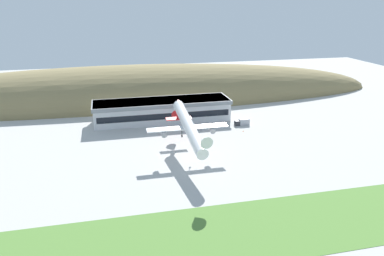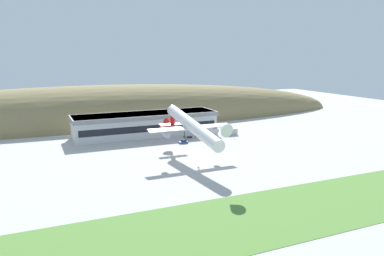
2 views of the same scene
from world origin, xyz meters
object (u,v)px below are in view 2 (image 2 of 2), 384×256
terminal_building (146,123)px  service_car_1 (190,138)px  traffic_cone_0 (234,139)px  cargo_airplane (192,126)px  fuel_truck (230,132)px  service_car_0 (183,142)px

terminal_building → service_car_1: bearing=-49.9°
terminal_building → traffic_cone_0: terminal_building is taller
terminal_building → traffic_cone_0: bearing=-36.7°
cargo_airplane → traffic_cone_0: bearing=36.2°
service_car_1 → fuel_truck: (23.05, 1.93, 0.81)m
terminal_building → cargo_airplane: bearing=-86.8°
terminal_building → traffic_cone_0: (35.82, -26.68, -6.02)m
service_car_0 → cargo_airplane: bearing=-105.9°
terminal_building → service_car_0: 27.11m
service_car_1 → fuel_truck: 23.15m
terminal_building → fuel_truck: bearing=-23.5°
service_car_1 → fuel_truck: fuel_truck is taller
cargo_airplane → traffic_cone_0: 42.86m
fuel_truck → service_car_1: bearing=-175.2°
terminal_building → service_car_1: 25.28m
service_car_1 → traffic_cone_0: (19.96, -7.81, -0.40)m
fuel_truck → traffic_cone_0: bearing=-107.6°
service_car_0 → traffic_cone_0: service_car_0 is taller
service_car_0 → fuel_truck: size_ratio=0.52×
service_car_0 → fuel_truck: bearing=14.7°
traffic_cone_0 → service_car_1: bearing=158.6°
cargo_airplane → service_car_0: 30.21m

